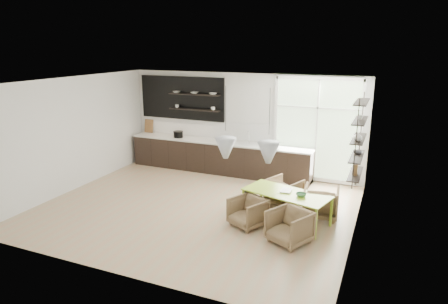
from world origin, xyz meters
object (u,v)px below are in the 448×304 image
Objects in this scene: wire_stool at (249,196)px; dining_table at (286,195)px; armchair_front_left at (248,212)px; armchair_back_left at (284,192)px; armchair_back_right at (321,202)px; armchair_front_right at (289,227)px.

dining_table is at bearing -23.81° from wire_stool.
armchair_front_left is at bearing -71.32° from wire_stool.
armchair_back_left is at bearing 121.78° from dining_table.
dining_table is 0.88m from armchair_back_right.
armchair_front_left is at bearing -174.45° from armchair_front_right.
armchair_back_right is 1.06× the size of armchair_front_right.
dining_table is 1.14m from wire_stool.
armchair_back_right reaches higher than armchair_back_left.
armchair_front_left is (-0.41, -1.40, -0.02)m from armchair_back_left.
armchair_front_left is 0.93× the size of armchair_front_right.
armchair_front_left is at bearing -127.63° from dining_table.
dining_table is at bearing 128.25° from armchair_back_left.
armchair_front_right reaches higher than armchair_front_left.
armchair_front_left is at bearing 95.15° from armchair_back_left.
armchair_front_right is (0.57, -1.78, 0.00)m from armchair_back_left.
wire_stool is (-1.30, 1.34, -0.05)m from armchair_front_right.
wire_stool is at bearing 171.17° from dining_table.
dining_table is 2.72× the size of armchair_front_right.
armchair_front_right is (-0.35, -1.44, -0.02)m from armchair_back_right.
armchair_front_left is at bearing 32.72° from armchair_back_right.
armchair_front_left is 1.58× the size of wire_stool.
armchair_back_right is (0.91, -0.34, 0.02)m from armchair_back_left.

